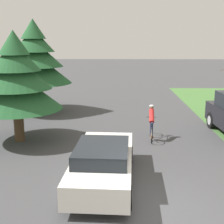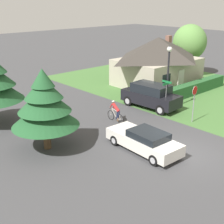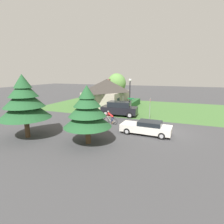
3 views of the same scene
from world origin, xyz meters
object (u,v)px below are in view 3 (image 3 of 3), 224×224
Objects in this scene: stop_sign at (150,104)px; street_lamp at (130,91)px; conifer_tall_near at (87,111)px; parked_suv_right at (119,109)px; street_name_sign at (131,104)px; cottage_house at (107,92)px; conifer_tall_far at (24,102)px; cyclist at (110,118)px; deciduous_tree_right at (117,83)px; sedan_left_lane at (146,128)px.

street_lamp is at bearing -106.03° from stop_sign.
stop_sign is 0.56× the size of conifer_tall_near.
parked_suv_right is 1.91× the size of street_name_sign.
conifer_tall_far is at bearing 178.56° from cottage_house.
conifer_tall_near reaches higher than cyclist.
deciduous_tree_right reaches higher than street_lamp.
sedan_left_lane is at bearing -152.28° from deciduous_tree_right.
sedan_left_lane is at bearing -151.72° from street_lamp.
cottage_house is at bearing -57.25° from parked_suv_right.
stop_sign is (-0.22, -4.16, 0.88)m from parked_suv_right.
street_lamp reaches higher than cottage_house.
street_name_sign is at bearing 170.96° from parked_suv_right.
conifer_tall_near reaches higher than street_name_sign.
street_lamp is at bearing -99.00° from cyclist.
street_name_sign is at bearing -96.51° from stop_sign.
sedan_left_lane is 4.90m from cyclist.
street_lamp is 1.99× the size of street_name_sign.
stop_sign is 3.27m from street_lamp.
conifer_tall_far is (-4.71, 10.00, 2.64)m from sedan_left_lane.
parked_suv_right is 2.81m from street_lamp.
cottage_house is at bearing -178.21° from deciduous_tree_right.
deciduous_tree_right reaches higher than conifer_tall_near.
street_name_sign reaches higher than parked_suv_right.
street_name_sign is (6.04, 3.21, 1.14)m from sedan_left_lane.
street_name_sign is at bearing -152.42° from deciduous_tree_right.
cyclist is at bearing 91.48° from parked_suv_right.
conifer_tall_far is (-17.09, 0.65, 0.80)m from cottage_house.
cottage_house is 3.33× the size of street_name_sign.
street_lamp is at bearing -152.59° from deciduous_tree_right.
deciduous_tree_right reaches higher than conifer_tall_far.
conifer_tall_far is (-10.70, 9.31, 1.41)m from stop_sign.
street_lamp is at bearing -3.41° from conifer_tall_near.
street_lamp is 12.97m from conifer_tall_far.
cottage_house is 5.91m from deciduous_tree_right.
street_lamp is (6.52, 3.51, 2.80)m from sedan_left_lane.
sedan_left_lane is 1.78× the size of stop_sign.
street_lamp is at bearing 31.54° from street_name_sign.
street_lamp reaches higher than street_name_sign.
cottage_house reaches higher than cyclist.
conifer_tall_far is at bearing 61.43° from parked_suv_right.
conifer_tall_far is at bearing 53.64° from cyclist.
parked_suv_right is 0.86× the size of deciduous_tree_right.
parked_suv_right is at bearing -158.60° from deciduous_tree_right.
street_lamp is (4.57, -0.99, 2.71)m from cyclist.
street_lamp is 10.54m from conifer_tall_near.
conifer_tall_near is at bearing 176.59° from street_lamp.
cottage_house is at bearing -2.16° from conifer_tall_far.
stop_sign is 10.57m from conifer_tall_near.
cyclist is at bearing 3.50° from conifer_tall_near.
conifer_tall_far reaches higher than conifer_tall_near.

